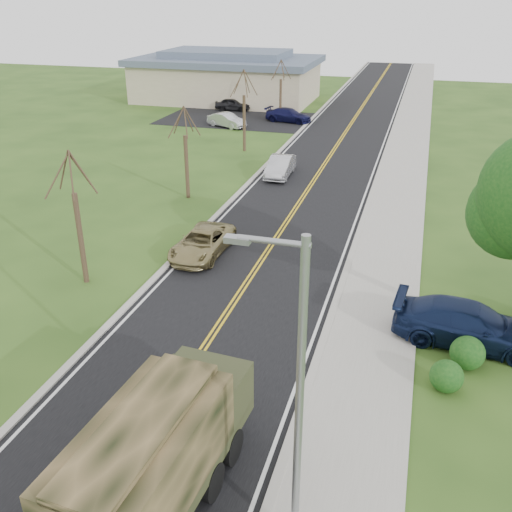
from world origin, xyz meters
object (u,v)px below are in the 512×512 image
at_px(military_truck, 158,451).
at_px(pickup_navy, 469,325).
at_px(sedan_silver, 280,166).
at_px(suv_champagne, 202,243).

relative_size(military_truck, pickup_navy, 1.25).
xyz_separation_m(sedan_silver, pickup_navy, (11.78, -18.43, 0.09)).
relative_size(suv_champagne, pickup_navy, 0.85).
bearing_deg(suv_champagne, military_truck, -70.74).
relative_size(sedan_silver, pickup_navy, 0.78).
bearing_deg(military_truck, sedan_silver, 102.49).
distance_m(military_truck, suv_champagne, 15.39).
bearing_deg(pickup_navy, suv_champagne, 74.75).
bearing_deg(suv_champagne, sedan_silver, 89.79).
height_order(sedan_silver, pickup_navy, pickup_navy).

